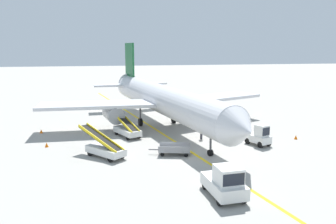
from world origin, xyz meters
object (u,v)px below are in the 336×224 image
object	(u,v)px
airliner	(161,99)
ground_crew_marshaller	(201,131)
belt_loader_aft_hold	(127,129)
belt_loader_forward_hold	(105,148)
safety_cone_nose_right	(296,137)
baggage_tug_near_wing	(259,136)
pushback_tug	(225,182)
baggage_cart_loaded	(174,149)
safety_cone_nose_left	(47,145)
safety_cone_wingtip_left	(41,131)

from	to	relation	value
airliner	ground_crew_marshaller	size ratio (longest dim) A/B	20.68
airliner	belt_loader_aft_hold	world-z (taller)	airliner
belt_loader_forward_hold	belt_loader_aft_hold	size ratio (longest dim) A/B	0.91
belt_loader_aft_hold	safety_cone_nose_right	world-z (taller)	belt_loader_aft_hold
baggage_tug_near_wing	pushback_tug	bearing A→B (deg)	-125.14
baggage_cart_loaded	safety_cone_nose_right	xyz separation A→B (m)	(13.60, 2.66, -0.25)
baggage_tug_near_wing	safety_cone_nose_right	world-z (taller)	baggage_tug_near_wing
ground_crew_marshaller	safety_cone_nose_left	size ratio (longest dim) A/B	3.86
baggage_cart_loaded	safety_cone_nose_left	distance (m)	12.51
pushback_tug	baggage_tug_near_wing	size ratio (longest dim) A/B	1.37
airliner	safety_cone_nose_right	world-z (taller)	airliner
belt_loader_forward_hold	airliner	bearing A→B (deg)	56.31
airliner	safety_cone_nose_right	distance (m)	15.56
ground_crew_marshaller	baggage_tug_near_wing	bearing A→B (deg)	-33.97
pushback_tug	safety_cone_wingtip_left	xyz separation A→B (m)	(-14.35, 19.85, -0.77)
pushback_tug	safety_cone_nose_left	world-z (taller)	pushback_tug
belt_loader_aft_hold	pushback_tug	bearing A→B (deg)	-73.20
pushback_tug	airliner	bearing A→B (deg)	91.63
safety_cone_nose_left	belt_loader_aft_hold	bearing A→B (deg)	18.33
pushback_tug	baggage_tug_near_wing	distance (m)	12.97
safety_cone_wingtip_left	airliner	bearing A→B (deg)	1.32
belt_loader_forward_hold	safety_cone_nose_left	world-z (taller)	belt_loader_forward_hold
belt_loader_aft_hold	ground_crew_marshaller	xyz separation A→B (m)	(7.57, -2.69, 0.13)
baggage_cart_loaded	belt_loader_forward_hold	bearing A→B (deg)	175.19
ground_crew_marshaller	belt_loader_aft_hold	bearing A→B (deg)	160.44
airliner	belt_loader_forward_hold	size ratio (longest dim) A/B	7.58
belt_loader_forward_hold	safety_cone_nose_left	size ratio (longest dim) A/B	10.54
safety_cone_nose_right	pushback_tug	bearing A→B (deg)	-135.67
pushback_tug	belt_loader_aft_hold	xyz separation A→B (m)	(-5.01, 16.61, -0.22)
airliner	baggage_tug_near_wing	distance (m)	12.74
belt_loader_forward_hold	safety_cone_nose_right	world-z (taller)	belt_loader_forward_hold
baggage_tug_near_wing	belt_loader_forward_hold	bearing A→B (deg)	-177.07
belt_loader_aft_hold	safety_cone_nose_right	distance (m)	17.91
baggage_tug_near_wing	belt_loader_forward_hold	distance (m)	14.94
belt_loader_aft_hold	ground_crew_marshaller	distance (m)	8.03
safety_cone_nose_left	pushback_tug	bearing A→B (deg)	-47.24
baggage_cart_loaded	ground_crew_marshaller	world-z (taller)	ground_crew_marshaller
baggage_tug_near_wing	baggage_cart_loaded	size ratio (longest dim) A/B	0.71
airliner	belt_loader_aft_hold	distance (m)	6.27
belt_loader_aft_hold	safety_cone_nose_right	xyz separation A→B (m)	(17.29, -4.61, -0.56)
baggage_tug_near_wing	safety_cone_wingtip_left	distance (m)	23.70
baggage_tug_near_wing	baggage_cart_loaded	world-z (taller)	baggage_tug_near_wing
pushback_tug	safety_cone_wingtip_left	distance (m)	24.50
baggage_tug_near_wing	belt_loader_aft_hold	size ratio (longest dim) A/B	0.53
airliner	ground_crew_marshaller	distance (m)	7.42
baggage_cart_loaded	belt_loader_aft_hold	bearing A→B (deg)	116.92
airliner	pushback_tug	xyz separation A→B (m)	(0.57, -20.17, -2.42)
airliner	safety_cone_nose_left	size ratio (longest dim) A/B	79.90
belt_loader_aft_hold	ground_crew_marshaller	world-z (taller)	belt_loader_aft_hold
airliner	baggage_tug_near_wing	xyz separation A→B (m)	(8.04, -9.56, -2.49)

